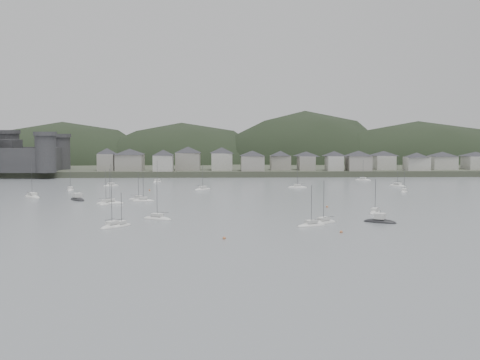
{
  "coord_description": "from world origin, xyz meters",
  "views": [
    {
      "loc": [
        -7.14,
        -130.43,
        21.57
      ],
      "look_at": [
        0.0,
        75.0,
        6.0
      ],
      "focal_mm": 44.96,
      "sensor_mm": 36.0,
      "label": 1
    }
  ],
  "objects": [
    {
      "name": "moored_fleet",
      "position": [
        -18.87,
        65.01,
        0.18
      ],
      "size": [
        247.14,
        177.04,
        13.22
      ],
      "color": "silver",
      "rests_on": "ground"
    },
    {
      "name": "forested_ridge",
      "position": [
        4.83,
        269.4,
        -11.28
      ],
      "size": [
        851.55,
        103.94,
        102.57
      ],
      "color": "black",
      "rests_on": "ground"
    },
    {
      "name": "waterfront_town",
      "position": [
        50.59,
        183.34,
        8.66
      ],
      "size": [
        451.48,
        28.46,
        12.92
      ],
      "color": "gray",
      "rests_on": "far_shore_land"
    },
    {
      "name": "mooring_buoys",
      "position": [
        20.63,
        39.71,
        0.15
      ],
      "size": [
        133.46,
        109.3,
        0.7
      ],
      "color": "#BC6B3E",
      "rests_on": "ground"
    },
    {
      "name": "motor_launch_near",
      "position": [
        32.35,
        14.59,
        0.29
      ],
      "size": [
        8.55,
        6.73,
        3.95
      ],
      "rotation": [
        0.0,
        0.0,
        1.03
      ],
      "color": "black",
      "rests_on": "ground"
    },
    {
      "name": "far_shore_land",
      "position": [
        0.0,
        295.0,
        1.5
      ],
      "size": [
        900.0,
        250.0,
        3.0
      ],
      "primitive_type": "cube",
      "color": "#383D2D",
      "rests_on": "ground"
    },
    {
      "name": "ground",
      "position": [
        0.0,
        0.0,
        0.0
      ],
      "size": [
        900.0,
        900.0,
        0.0
      ],
      "primitive_type": "plane",
      "color": "slate",
      "rests_on": "ground"
    },
    {
      "name": "motor_launch_far",
      "position": [
        -53.91,
        67.98,
        0.28
      ],
      "size": [
        7.67,
        9.1,
        4.1
      ],
      "rotation": [
        0.0,
        0.0,
        3.75
      ],
      "color": "black",
      "rests_on": "ground"
    }
  ]
}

